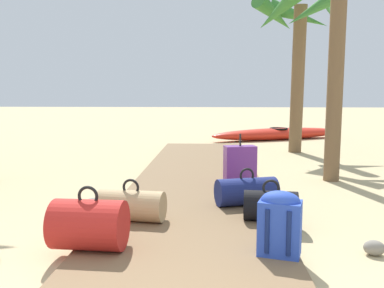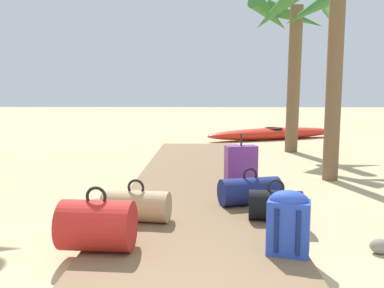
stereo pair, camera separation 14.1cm
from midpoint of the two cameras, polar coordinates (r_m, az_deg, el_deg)
ground_plane at (r=4.94m, az=-0.17°, el=-8.21°), size 60.00×60.00×0.00m
boardwalk at (r=5.76m, az=0.10°, el=-5.58°), size 1.73×8.55×0.08m
duffel_bag_red at (r=3.43m, az=-13.79°, el=-10.52°), size 0.58×0.43×0.50m
duffel_bag_tan at (r=4.10m, az=-8.47°, el=-8.18°), size 0.67×0.38×0.40m
suitcase_purple at (r=5.56m, az=5.84°, el=-2.90°), size 0.43×0.28×0.68m
duffel_bag_black at (r=4.15m, az=10.15°, el=-8.06°), size 0.53×0.33×0.40m
backpack_blue at (r=3.30m, az=11.61°, el=-10.06°), size 0.35×0.29×0.49m
duffel_bag_navy at (r=4.66m, az=6.89°, el=-6.28°), size 0.71×0.47×0.41m
palm_tree_far_right at (r=9.35m, az=13.41°, el=15.00°), size 1.97×2.02×3.39m
kayak at (r=11.74m, az=10.52°, el=1.39°), size 3.86×2.15×0.32m
rock_left_far at (r=4.94m, az=-13.58°, el=-7.75°), size 0.26×0.26×0.11m
rock_right_far at (r=3.81m, az=22.94°, el=-12.51°), size 0.19×0.16×0.12m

